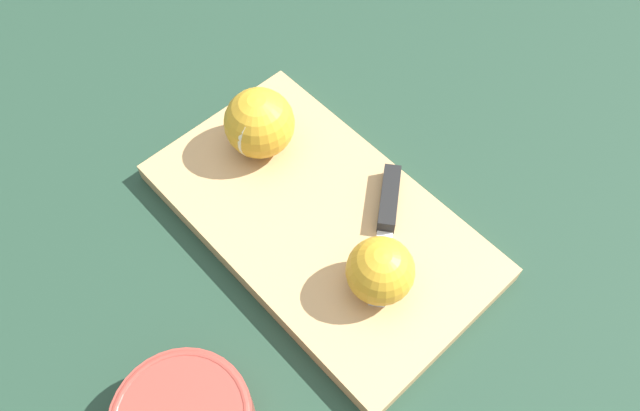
% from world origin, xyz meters
% --- Properties ---
extents(ground_plane, '(4.00, 4.00, 0.00)m').
position_xyz_m(ground_plane, '(0.00, 0.00, 0.00)').
color(ground_plane, '#1E3828').
extents(cutting_board, '(0.40, 0.26, 0.02)m').
position_xyz_m(cutting_board, '(0.00, 0.00, 0.01)').
color(cutting_board, tan).
rests_on(cutting_board, ground_plane).
extents(apple_half_left, '(0.08, 0.08, 0.08)m').
position_xyz_m(apple_half_left, '(-0.12, 0.00, 0.06)').
color(apple_half_left, gold).
rests_on(apple_half_left, cutting_board).
extents(apple_half_right, '(0.07, 0.07, 0.07)m').
position_xyz_m(apple_half_right, '(0.10, 0.00, 0.06)').
color(apple_half_right, gold).
rests_on(apple_half_right, cutting_board).
extents(knife, '(0.13, 0.12, 0.02)m').
position_xyz_m(knife, '(0.04, 0.06, 0.03)').
color(knife, silver).
rests_on(knife, cutting_board).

